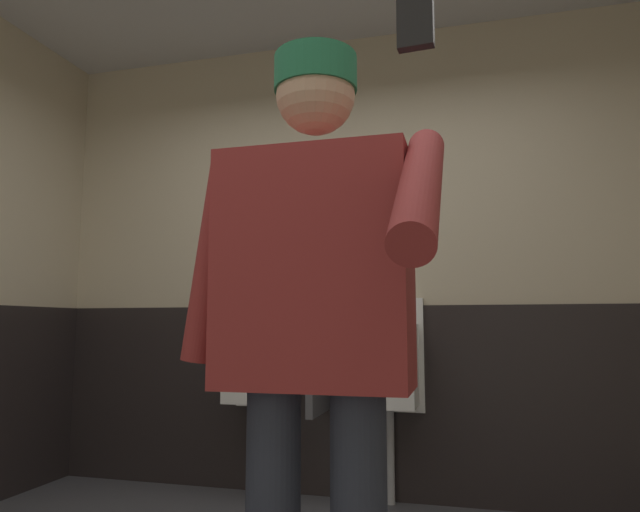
{
  "coord_description": "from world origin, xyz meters",
  "views": [
    {
      "loc": [
        0.68,
        -1.62,
        1.0
      ],
      "look_at": [
        0.15,
        0.38,
        1.25
      ],
      "focal_mm": 31.44,
      "sensor_mm": 36.0,
      "label": 1
    }
  ],
  "objects_px": {
    "urinal_left": "(261,362)",
    "urinal_middle": "(386,364)",
    "cell_phone": "(415,17)",
    "person": "(314,316)"
  },
  "relations": [
    {
      "from": "urinal_left",
      "to": "person",
      "type": "xyz_separation_m",
      "value": [
        0.82,
        -1.79,
        0.24
      ]
    },
    {
      "from": "urinal_middle",
      "to": "cell_phone",
      "type": "distance_m",
      "value": 2.43
    },
    {
      "from": "person",
      "to": "urinal_middle",
      "type": "bearing_deg",
      "value": 92.36
    },
    {
      "from": "urinal_middle",
      "to": "cell_phone",
      "type": "bearing_deg",
      "value": -80.42
    },
    {
      "from": "urinal_middle",
      "to": "cell_phone",
      "type": "height_order",
      "value": "cell_phone"
    },
    {
      "from": "cell_phone",
      "to": "person",
      "type": "bearing_deg",
      "value": 126.75
    },
    {
      "from": "urinal_left",
      "to": "person",
      "type": "bearing_deg",
      "value": -65.24
    },
    {
      "from": "person",
      "to": "cell_phone",
      "type": "xyz_separation_m",
      "value": [
        0.31,
        -0.5,
        0.49
      ]
    },
    {
      "from": "urinal_left",
      "to": "urinal_middle",
      "type": "xyz_separation_m",
      "value": [
        0.75,
        0.0,
        0.0
      ]
    },
    {
      "from": "urinal_middle",
      "to": "person",
      "type": "bearing_deg",
      "value": -87.64
    }
  ]
}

